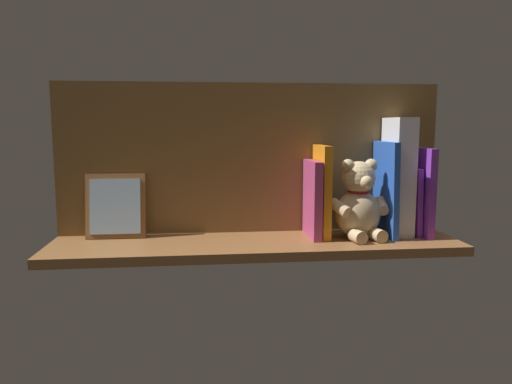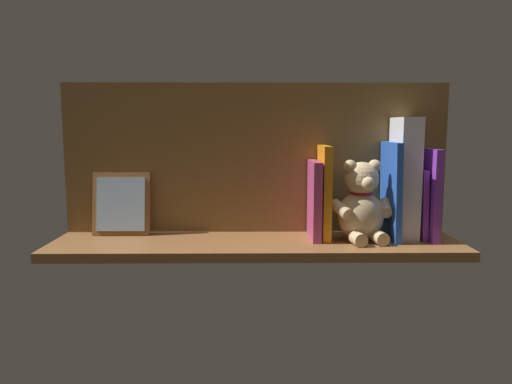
{
  "view_description": "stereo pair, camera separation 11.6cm",
  "coord_description": "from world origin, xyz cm",
  "px_view_note": "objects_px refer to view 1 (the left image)",
  "views": [
    {
      "loc": [
        12.77,
        113.99,
        27.34
      ],
      "look_at": [
        0.0,
        0.0,
        11.73
      ],
      "focal_mm": 34.11,
      "sensor_mm": 36.0,
      "label": 1
    },
    {
      "loc": [
        1.23,
        114.69,
        27.34
      ],
      "look_at": [
        0.0,
        0.0,
        11.73
      ],
      "focal_mm": 34.11,
      "sensor_mm": 36.0,
      "label": 2
    }
  ],
  "objects_px": {
    "dictionary_thick_white": "(398,176)",
    "teddy_bear": "(359,204)",
    "book_0": "(420,191)",
    "picture_frame_leaning": "(116,206)"
  },
  "relations": [
    {
      "from": "book_0",
      "to": "picture_frame_leaning",
      "type": "height_order",
      "value": "book_0"
    },
    {
      "from": "dictionary_thick_white",
      "to": "teddy_bear",
      "type": "distance_m",
      "value": 0.13
    },
    {
      "from": "dictionary_thick_white",
      "to": "teddy_bear",
      "type": "height_order",
      "value": "dictionary_thick_white"
    },
    {
      "from": "teddy_bear",
      "to": "picture_frame_leaning",
      "type": "relative_size",
      "value": 1.22
    },
    {
      "from": "dictionary_thick_white",
      "to": "book_0",
      "type": "bearing_deg",
      "value": 168.0
    },
    {
      "from": "book_0",
      "to": "picture_frame_leaning",
      "type": "relative_size",
      "value": 1.38
    },
    {
      "from": "teddy_bear",
      "to": "picture_frame_leaning",
      "type": "xyz_separation_m",
      "value": [
        0.59,
        -0.07,
        -0.01
      ]
    },
    {
      "from": "dictionary_thick_white",
      "to": "teddy_bear",
      "type": "xyz_separation_m",
      "value": [
        0.11,
        0.04,
        -0.06
      ]
    },
    {
      "from": "book_0",
      "to": "dictionary_thick_white",
      "type": "xyz_separation_m",
      "value": [
        0.06,
        -0.01,
        0.04
      ]
    },
    {
      "from": "book_0",
      "to": "teddy_bear",
      "type": "distance_m",
      "value": 0.17
    }
  ]
}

